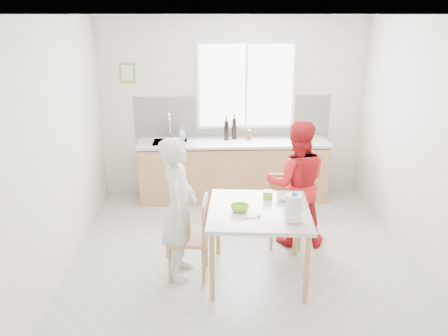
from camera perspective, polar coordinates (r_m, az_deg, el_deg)
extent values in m
plane|color=#B7B7B2|center=(5.11, 2.65, -12.54)|extent=(4.50, 4.50, 0.00)
plane|color=silver|center=(6.72, 1.13, 7.75)|extent=(4.00, 0.00, 4.00)
plane|color=silver|center=(2.51, 7.79, -13.35)|extent=(4.00, 0.00, 4.00)
plane|color=silver|center=(4.79, -21.64, 1.61)|extent=(0.00, 4.50, 4.50)
plane|color=silver|center=(5.13, 25.75, 2.16)|extent=(0.00, 4.50, 4.50)
plane|color=white|center=(4.34, 3.23, 19.34)|extent=(4.50, 4.50, 0.00)
cube|color=white|center=(6.66, 2.90, 10.69)|extent=(1.50, 0.03, 1.30)
cube|color=white|center=(6.64, 2.92, 10.66)|extent=(1.40, 0.02, 1.20)
cube|color=white|center=(6.64, 2.92, 10.65)|extent=(0.03, 0.03, 1.20)
cube|color=white|center=(6.74, 1.13, 6.69)|extent=(3.00, 0.02, 0.65)
cube|color=#649B46|center=(6.70, -12.48, 12.04)|extent=(0.22, 0.02, 0.28)
cube|color=beige|center=(6.69, -12.50, 12.03)|extent=(0.16, 0.01, 0.22)
cube|color=tan|center=(6.68, 1.24, -0.52)|extent=(2.80, 0.60, 0.86)
cube|color=#3F3326|center=(6.82, 1.22, -3.52)|extent=(2.80, 0.54, 0.10)
cube|color=silver|center=(6.54, 1.27, 3.36)|extent=(2.84, 0.64, 0.04)
cube|color=#A5A5AA|center=(6.54, -7.07, 3.28)|extent=(0.50, 0.40, 0.03)
cylinder|color=silver|center=(6.65, -7.04, 5.27)|extent=(0.02, 0.02, 0.36)
torus|color=silver|center=(6.54, -7.15, 6.65)|extent=(0.02, 0.18, 0.18)
cube|color=silver|center=(4.56, 4.59, -5.60)|extent=(1.13, 1.13, 0.04)
cylinder|color=tan|center=(4.36, -1.58, -12.95)|extent=(0.05, 0.05, 0.74)
cylinder|color=tan|center=(5.15, -0.81, -7.52)|extent=(0.05, 0.05, 0.74)
cylinder|color=tan|center=(4.39, 10.75, -13.05)|extent=(0.05, 0.05, 0.74)
cylinder|color=tan|center=(5.18, 9.45, -7.64)|extent=(0.05, 0.05, 0.74)
cube|color=tan|center=(4.74, -4.73, -9.09)|extent=(0.45, 0.45, 0.04)
cube|color=tan|center=(4.61, -2.48, -6.56)|extent=(0.07, 0.40, 0.44)
cylinder|color=tan|center=(5.03, -6.44, -10.38)|extent=(0.04, 0.04, 0.43)
cylinder|color=tan|center=(4.73, -7.13, -12.50)|extent=(0.04, 0.04, 0.43)
cylinder|color=tan|center=(4.99, -2.33, -10.53)|extent=(0.04, 0.04, 0.43)
cylinder|color=tan|center=(4.69, -2.72, -12.70)|extent=(0.04, 0.04, 0.43)
cube|color=tan|center=(5.41, 8.00, -5.74)|extent=(0.43, 0.43, 0.04)
cube|color=tan|center=(5.48, 7.96, -2.81)|extent=(0.38, 0.06, 0.41)
cylinder|color=tan|center=(5.34, 6.22, -8.64)|extent=(0.03, 0.03, 0.40)
cylinder|color=tan|center=(5.38, 9.86, -8.64)|extent=(0.03, 0.03, 0.40)
cylinder|color=tan|center=(5.64, 6.03, -7.03)|extent=(0.03, 0.03, 0.40)
cylinder|color=tan|center=(5.67, 9.47, -7.05)|extent=(0.03, 0.03, 0.40)
imported|color=silver|center=(4.60, -5.89, -5.39)|extent=(0.42, 0.60, 1.56)
imported|color=red|center=(5.33, 9.40, -2.05)|extent=(0.81, 0.66, 1.56)
imported|color=#75BD2B|center=(4.49, 2.06, -5.25)|extent=(0.21, 0.21, 0.06)
imported|color=silver|center=(4.79, 8.13, -3.86)|extent=(0.24, 0.24, 0.05)
cylinder|color=white|center=(4.26, 9.08, -5.12)|extent=(0.16, 0.16, 0.26)
cylinder|color=blue|center=(4.20, 9.18, -3.38)|extent=(0.05, 0.05, 0.03)
torus|color=white|center=(4.26, 10.17, -4.82)|extent=(0.13, 0.04, 0.12)
cube|color=#83C22C|center=(4.79, 5.72, -3.49)|extent=(0.11, 0.11, 0.09)
cylinder|color=#A5A5AA|center=(4.34, 3.62, -6.44)|extent=(0.16, 0.05, 0.01)
cube|color=#AED631|center=(6.69, 10.57, 3.64)|extent=(0.41, 0.35, 0.01)
cylinder|color=black|center=(6.61, 1.34, 5.15)|extent=(0.07, 0.07, 0.32)
cylinder|color=black|center=(6.55, 0.31, 4.94)|extent=(0.07, 0.07, 0.30)
cylinder|color=brown|center=(6.58, 3.29, 4.34)|extent=(0.06, 0.06, 0.16)
imported|color=#999999|center=(6.63, -5.57, 4.54)|extent=(0.11, 0.12, 0.19)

